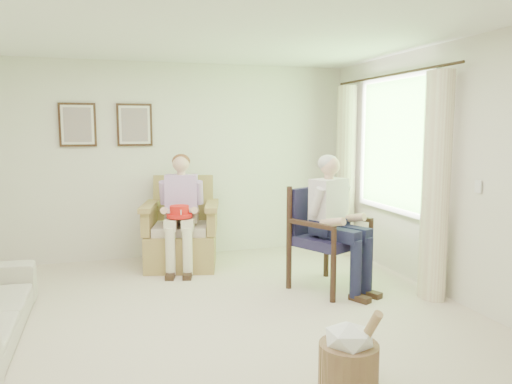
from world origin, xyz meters
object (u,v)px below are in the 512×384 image
(wicker_armchair, at_px, (181,238))
(hatbox, at_px, (349,356))
(wood_armchair, at_px, (326,233))
(person_wicker, at_px, (182,203))
(red_hat, at_px, (179,212))
(person_dark, at_px, (334,213))

(wicker_armchair, height_order, hatbox, wicker_armchair)
(wood_armchair, xyz_separation_m, person_wicker, (-1.41, 1.13, 0.23))
(wicker_armchair, relative_size, red_hat, 3.70)
(wicker_armchair, distance_m, person_wicker, 0.49)
(red_hat, height_order, hatbox, red_hat)
(red_hat, relative_size, hatbox, 0.52)
(wicker_armchair, height_order, red_hat, wicker_armchair)
(person_wicker, xyz_separation_m, hatbox, (0.62, -3.20, -0.59))
(wicker_armchair, relative_size, person_dark, 0.79)
(wicker_armchair, bearing_deg, person_wicker, -75.99)
(wicker_armchair, bearing_deg, wood_armchair, -28.22)
(red_hat, bearing_deg, person_wicker, 72.05)
(person_wicker, relative_size, red_hat, 4.57)
(wood_armchair, relative_size, red_hat, 3.58)
(wicker_armchair, xyz_separation_m, red_hat, (-0.06, -0.34, 0.39))
(wicker_armchair, distance_m, red_hat, 0.52)
(wood_armchair, height_order, person_wicker, person_wicker)
(wood_armchair, xyz_separation_m, red_hat, (-1.47, 0.94, 0.15))
(wicker_armchair, distance_m, hatbox, 3.41)
(person_dark, xyz_separation_m, hatbox, (-0.79, -1.89, -0.62))
(wood_armchair, height_order, hatbox, wood_armchair)
(hatbox, bearing_deg, wicker_armchair, 100.56)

